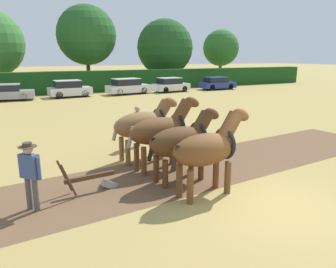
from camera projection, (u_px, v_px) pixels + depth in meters
name	position (u px, v px, depth m)	size (l,w,h in m)	color
ground_plane	(273.00, 205.00, 8.53)	(240.00, 240.00, 0.00)	#A88E4C
plowed_furrow_strip	(26.00, 206.00, 8.44)	(28.98, 3.51, 0.01)	brown
hedgerow	(66.00, 82.00, 33.43)	(64.22, 1.49, 2.22)	#194719
tree_center	(86.00, 35.00, 37.76)	(6.82, 6.82, 9.49)	#423323
tree_center_right	(165.00, 48.00, 42.87)	(7.30, 7.30, 8.44)	#4C3823
tree_right	(221.00, 48.00, 47.74)	(5.21, 5.21, 7.47)	#4C3823
draft_horse_lead_left	(208.00, 148.00, 8.89)	(2.72, 1.09, 2.42)	brown
draft_horse_lead_right	(182.00, 141.00, 9.93)	(2.68, 1.12, 2.27)	#513319
draft_horse_trail_left	(162.00, 130.00, 10.93)	(2.89, 1.12, 2.48)	brown
draft_horse_trail_right	(144.00, 124.00, 11.96)	(2.77, 1.17, 2.34)	brown
plow	(95.00, 180.00, 9.33)	(1.68, 0.49, 1.13)	#4C331E
farmer_at_plow	(30.00, 171.00, 8.00)	(0.48, 0.54, 1.76)	#4C4C4C
farmer_beside_team	(138.00, 123.00, 13.75)	(0.45, 0.59, 1.75)	#4C4C4C
parked_car_center_left	(6.00, 93.00, 28.07)	(4.63, 2.41, 1.42)	#9E9EA8
parked_car_center	(69.00, 89.00, 30.45)	(3.90, 1.95, 1.56)	silver
parked_car_center_right	(128.00, 87.00, 32.75)	(4.49, 2.22, 1.57)	silver
parked_car_right	(171.00, 85.00, 34.80)	(4.00, 2.14, 1.51)	silver
parked_car_far_right	(217.00, 83.00, 37.37)	(4.06, 1.91, 1.41)	navy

